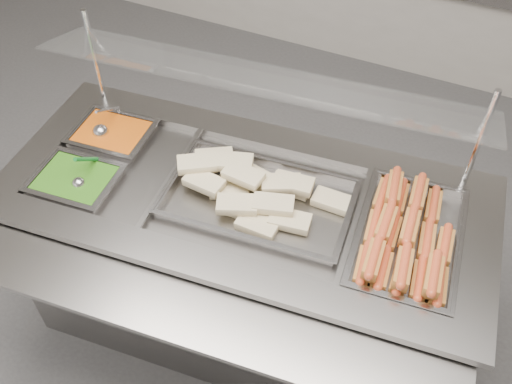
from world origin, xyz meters
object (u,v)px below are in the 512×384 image
at_px(pan_hotdogs, 407,243).
at_px(serving_spoon, 80,179).
at_px(ladle, 101,131).
at_px(pan_wraps, 258,201).
at_px(steam_counter, 245,263).
at_px(sneeze_guard, 263,81).

height_order(pan_hotdogs, serving_spoon, serving_spoon).
height_order(pan_hotdogs, ladle, ladle).
xyz_separation_m(pan_wraps, serving_spoon, (-0.59, -0.20, 0.03)).
bearing_deg(pan_wraps, ladle, 175.81).
height_order(steam_counter, pan_wraps, pan_wraps).
distance_m(ladle, serving_spoon, 0.26).
distance_m(steam_counter, sneeze_guard, 0.76).
bearing_deg(sneeze_guard, ladle, -166.92).
bearing_deg(ladle, pan_wraps, -4.19).
bearing_deg(pan_wraps, sneeze_guard, 111.10).
xyz_separation_m(pan_wraps, ladle, (-0.68, 0.05, 0.03)).
bearing_deg(steam_counter, serving_spoon, -160.55).
xyz_separation_m(steam_counter, serving_spoon, (-0.54, -0.19, 0.42)).
bearing_deg(pan_hotdogs, pan_wraps, -174.24).
xyz_separation_m(pan_hotdogs, ladle, (-1.19, -0.00, 0.04)).
relative_size(sneeze_guard, pan_hotdogs, 2.87).
xyz_separation_m(steam_counter, pan_wraps, (0.05, 0.01, 0.38)).
bearing_deg(sneeze_guard, serving_spoon, -143.31).
relative_size(steam_counter, ladle, 10.01).
distance_m(steam_counter, ladle, 0.75).
bearing_deg(pan_hotdogs, ladle, -179.94).
xyz_separation_m(sneeze_guard, ladle, (-0.61, -0.14, -0.32)).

